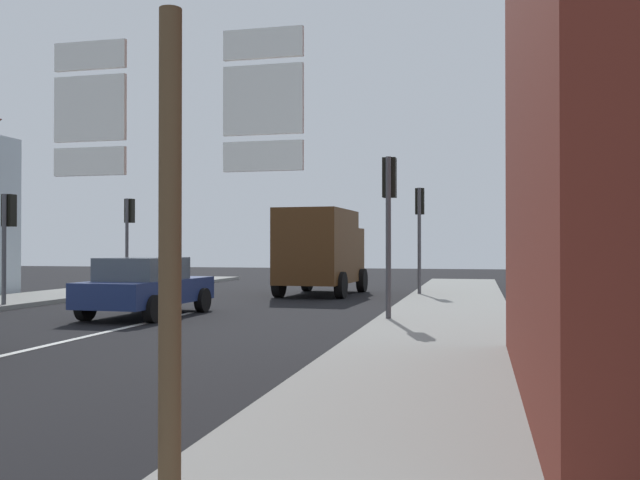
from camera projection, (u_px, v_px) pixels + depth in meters
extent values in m
plane|color=black|center=(156.00, 321.00, 16.03)|extent=(80.00, 80.00, 0.00)
cube|color=gray|center=(438.00, 337.00, 12.59)|extent=(3.05, 44.00, 0.14)
cube|color=silver|center=(53.00, 344.00, 12.13)|extent=(0.16, 12.00, 0.01)
cube|color=navy|center=(148.00, 291.00, 17.12)|extent=(1.88, 4.25, 0.60)
cube|color=#47515B|center=(143.00, 269.00, 16.89)|extent=(1.61, 2.15, 0.55)
cylinder|color=black|center=(143.00, 299.00, 18.65)|extent=(0.24, 0.65, 0.64)
cylinder|color=black|center=(203.00, 300.00, 18.20)|extent=(0.24, 0.65, 0.64)
cylinder|color=black|center=(85.00, 307.00, 16.04)|extent=(0.24, 0.65, 0.64)
cylinder|color=black|center=(153.00, 309.00, 15.59)|extent=(0.24, 0.65, 0.64)
cube|color=#4C2D14|center=(317.00, 246.00, 24.19)|extent=(2.36, 3.79, 2.60)
cube|color=#4C2D14|center=(335.00, 254.00, 26.59)|extent=(2.14, 1.39, 2.00)
cube|color=#47515B|center=(335.00, 234.00, 26.65)|extent=(1.76, 0.18, 0.70)
cylinder|color=black|center=(307.00, 280.00, 26.83)|extent=(0.32, 0.91, 0.90)
cylinder|color=black|center=(362.00, 280.00, 26.24)|extent=(0.32, 0.91, 0.90)
cylinder|color=black|center=(279.00, 284.00, 23.55)|extent=(0.32, 0.91, 0.90)
cylinder|color=black|center=(341.00, 285.00, 22.96)|extent=(0.32, 0.91, 0.90)
cylinder|color=brown|center=(170.00, 269.00, 4.19)|extent=(0.14, 0.14, 3.20)
cube|color=white|center=(90.00, 56.00, 4.38)|extent=(0.50, 0.03, 0.18)
cube|color=black|center=(92.00, 56.00, 4.40)|extent=(0.43, 0.01, 0.13)
cube|color=white|center=(90.00, 109.00, 4.38)|extent=(0.50, 0.03, 0.42)
cube|color=black|center=(92.00, 109.00, 4.40)|extent=(0.43, 0.01, 0.32)
cube|color=white|center=(90.00, 162.00, 4.37)|extent=(0.50, 0.03, 0.18)
cube|color=black|center=(91.00, 162.00, 4.39)|extent=(0.43, 0.01, 0.13)
cube|color=white|center=(263.00, 44.00, 4.12)|extent=(0.50, 0.03, 0.18)
cube|color=black|center=(264.00, 44.00, 4.14)|extent=(0.43, 0.01, 0.13)
cube|color=white|center=(263.00, 100.00, 4.12)|extent=(0.50, 0.03, 0.42)
cube|color=black|center=(264.00, 100.00, 4.13)|extent=(0.43, 0.01, 0.32)
cube|color=white|center=(263.00, 156.00, 4.11)|extent=(0.50, 0.03, 0.18)
cube|color=black|center=(264.00, 157.00, 4.13)|extent=(0.43, 0.01, 0.13)
cylinder|color=#47474C|center=(4.00, 252.00, 18.91)|extent=(0.12, 0.12, 3.20)
cube|color=black|center=(9.00, 210.00, 19.11)|extent=(0.30, 0.28, 0.90)
sphere|color=#360303|center=(12.00, 201.00, 19.25)|extent=(0.18, 0.18, 0.18)
sphere|color=#3C2303|center=(12.00, 211.00, 19.25)|extent=(0.18, 0.18, 0.18)
sphere|color=#0CA526|center=(12.00, 221.00, 19.25)|extent=(0.18, 0.18, 0.18)
cylinder|color=#47474C|center=(127.00, 246.00, 25.53)|extent=(0.12, 0.12, 3.54)
cube|color=black|center=(130.00, 211.00, 25.74)|extent=(0.30, 0.28, 0.90)
sphere|color=#360303|center=(131.00, 204.00, 25.88)|extent=(0.18, 0.18, 0.18)
sphere|color=#3C2303|center=(131.00, 211.00, 25.87)|extent=(0.18, 0.18, 0.18)
sphere|color=#0CA526|center=(131.00, 219.00, 25.87)|extent=(0.18, 0.18, 0.18)
cylinder|color=#47474C|center=(419.00, 243.00, 23.33)|extent=(0.12, 0.12, 3.76)
cube|color=black|center=(420.00, 201.00, 23.53)|extent=(0.30, 0.28, 0.90)
sphere|color=#360303|center=(420.00, 194.00, 23.67)|extent=(0.18, 0.18, 0.18)
sphere|color=#3C2303|center=(420.00, 202.00, 23.67)|extent=(0.18, 0.18, 0.18)
sphere|color=#0CA526|center=(420.00, 210.00, 23.67)|extent=(0.18, 0.18, 0.18)
cylinder|color=#47474C|center=(388.00, 241.00, 15.25)|extent=(0.12, 0.12, 3.75)
cube|color=black|center=(389.00, 178.00, 15.46)|extent=(0.30, 0.28, 0.90)
sphere|color=#360303|center=(390.00, 166.00, 15.60)|extent=(0.18, 0.18, 0.18)
sphere|color=#3C2303|center=(390.00, 179.00, 15.60)|extent=(0.18, 0.18, 0.18)
sphere|color=#0CA526|center=(390.00, 191.00, 15.59)|extent=(0.18, 0.18, 0.18)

